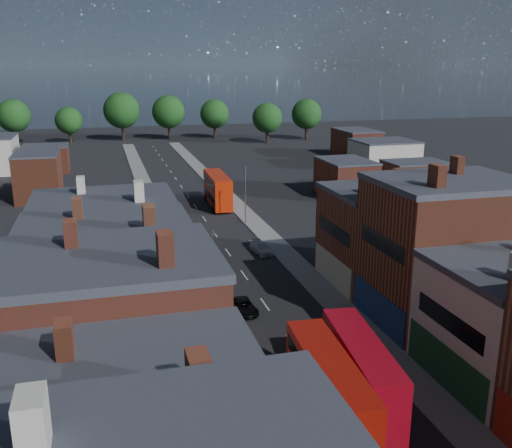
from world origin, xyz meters
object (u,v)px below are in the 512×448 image
car_3 (261,248)px  car_2 (244,307)px  bus_1 (361,371)px  bus_2 (218,189)px  bus_0 (329,391)px

car_3 → car_2: bearing=-118.7°
bus_1 → car_2: (-3.84, 16.13, -1.89)m
bus_2 → car_3: (0.25, -24.59, -2.14)m
bus_1 → bus_2: size_ratio=0.91×
bus_0 → car_2: bus_0 is taller
bus_0 → car_3: 34.34m
bus_0 → car_2: bearing=96.6°
bus_2 → car_3: bearing=-87.6°
bus_0 → car_3: (5.25, 33.88, -1.96)m
bus_0 → bus_1: 3.52m
bus_0 → car_3: bearing=85.1°
car_3 → bus_2: bearing=82.8°
bus_1 → car_3: (2.25, 32.05, -1.85)m
bus_2 → car_2: bearing=-96.4°
bus_2 → car_3: 24.69m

